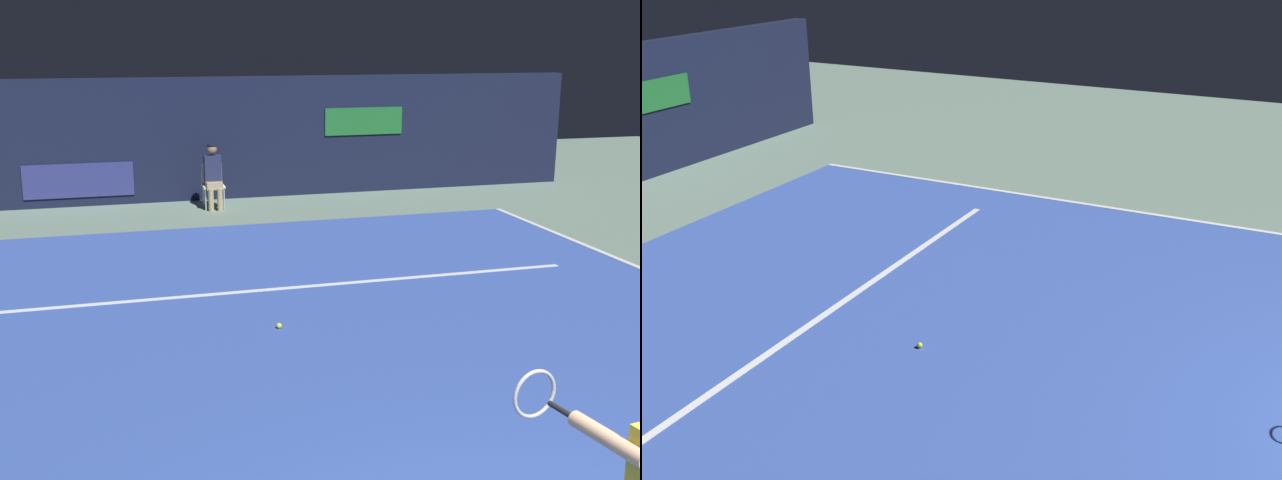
% 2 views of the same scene
% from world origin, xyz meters
% --- Properties ---
extents(ground_plane, '(32.59, 32.59, 0.00)m').
position_xyz_m(ground_plane, '(0.00, 5.15, 0.00)').
color(ground_plane, slate).
extents(court_surface, '(10.71, 12.31, 0.01)m').
position_xyz_m(court_surface, '(0.00, 5.15, 0.01)').
color(court_surface, '#3856B2').
rests_on(court_surface, ground).
extents(line_service, '(8.35, 0.10, 0.01)m').
position_xyz_m(line_service, '(0.00, 7.31, 0.01)').
color(line_service, white).
rests_on(line_service, court_surface).
extents(back_wall, '(16.45, 0.33, 2.60)m').
position_xyz_m(back_wall, '(-0.00, 14.06, 1.30)').
color(back_wall, '#141933').
rests_on(back_wall, ground).
extents(line_judge_on_chair, '(0.44, 0.53, 1.32)m').
position_xyz_m(line_judge_on_chair, '(-0.24, 12.96, 0.69)').
color(line_judge_on_chair, white).
rests_on(line_judge_on_chair, ground).
extents(tennis_ball, '(0.07, 0.07, 0.07)m').
position_xyz_m(tennis_ball, '(-0.51, 5.81, 0.05)').
color(tennis_ball, '#CCE033').
rests_on(tennis_ball, court_surface).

